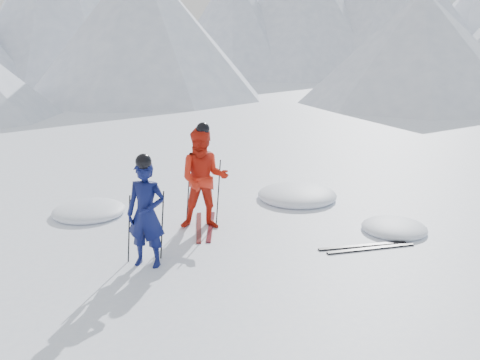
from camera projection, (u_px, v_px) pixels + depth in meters
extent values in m
plane|color=white|center=(332.00, 239.00, 9.65)|extent=(160.00, 160.00, 0.00)
cone|color=#B2BCD1|center=(138.00, 19.00, 56.10)|extent=(17.69, 17.69, 11.93)
cone|color=#B2BCD1|center=(234.00, 22.00, 50.32)|extent=(19.63, 19.63, 10.85)
cone|color=#B2BCD1|center=(298.00, 7.00, 53.57)|extent=(23.31, 23.31, 14.15)
cone|color=#B2BCD1|center=(391.00, 3.00, 53.61)|extent=(28.94, 28.94, 14.88)
cone|color=silver|center=(476.00, 24.00, 56.21)|extent=(24.45, 24.45, 10.76)
cone|color=#B2BCD1|center=(419.00, 47.00, 29.64)|extent=(14.00, 14.00, 6.50)
cone|color=#B2BCD1|center=(142.00, 27.00, 32.60)|extent=(16.00, 16.00, 9.00)
imported|color=#0B1145|center=(146.00, 214.00, 8.30)|extent=(0.77, 0.65, 1.80)
imported|color=red|center=(204.00, 179.00, 9.97)|extent=(1.07, 0.88, 2.03)
cylinder|color=black|center=(129.00, 229.00, 8.48)|extent=(0.12, 0.08, 1.20)
cylinder|color=black|center=(162.00, 225.00, 8.65)|extent=(0.12, 0.07, 1.20)
cylinder|color=black|center=(188.00, 192.00, 10.25)|extent=(0.13, 0.10, 1.35)
cylinder|color=black|center=(218.00, 193.00, 10.25)|extent=(0.13, 0.09, 1.35)
cube|color=black|center=(199.00, 227.00, 10.22)|extent=(0.23, 1.70, 0.03)
cube|color=black|center=(211.00, 226.00, 10.25)|extent=(0.35, 1.69, 0.03)
cube|color=black|center=(363.00, 246.00, 9.29)|extent=(1.70, 0.19, 0.03)
cube|color=black|center=(371.00, 249.00, 9.16)|extent=(1.70, 0.25, 0.03)
ellipsoid|color=white|center=(89.00, 214.00, 11.02)|extent=(1.56, 1.56, 0.34)
ellipsoid|color=white|center=(394.00, 231.00, 10.06)|extent=(1.28, 1.28, 0.28)
ellipsoid|color=white|center=(297.00, 199.00, 12.10)|extent=(1.87, 1.87, 0.41)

